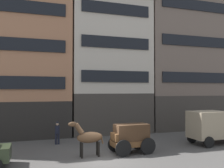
# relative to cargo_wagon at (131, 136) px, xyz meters

# --- Properties ---
(ground_plane) EXTENTS (120.00, 120.00, 0.00)m
(ground_plane) POSITION_rel_cargo_wagon_xyz_m (-1.98, -0.55, -1.15)
(ground_plane) COLOR #4C4947
(building_center_left) EXTENTS (8.49, 6.65, 16.78)m
(building_center_left) POSITION_rel_cargo_wagon_xyz_m (-7.01, 9.47, 7.28)
(building_center_left) COLOR black
(building_center_left) RESTS_ON ground_plane
(building_center_right) EXTENTS (8.53, 6.65, 14.20)m
(building_center_right) POSITION_rel_cargo_wagon_xyz_m (1.14, 9.47, 5.99)
(building_center_right) COLOR #38332D
(building_center_right) RESTS_ON ground_plane
(building_far_right) EXTENTS (10.12, 6.65, 15.84)m
(building_far_right) POSITION_rel_cargo_wagon_xyz_m (10.12, 9.47, 6.81)
(building_far_right) COLOR #38332D
(building_far_right) RESTS_ON ground_plane
(cargo_wagon) EXTENTS (2.97, 1.64, 1.98)m
(cargo_wagon) POSITION_rel_cargo_wagon_xyz_m (0.00, 0.00, 0.00)
(cargo_wagon) COLOR brown
(cargo_wagon) RESTS_ON ground_plane
(draft_horse) EXTENTS (2.35, 0.69, 2.30)m
(draft_horse) POSITION_rel_cargo_wagon_xyz_m (-2.95, -0.00, 0.12)
(draft_horse) COLOR #513823
(draft_horse) RESTS_ON ground_plane
(delivery_truck_near) EXTENTS (4.41, 2.27, 2.62)m
(delivery_truck_near) POSITION_rel_cargo_wagon_xyz_m (7.41, 0.64, 0.28)
(delivery_truck_near) COLOR maroon
(delivery_truck_near) RESTS_ON ground_plane
(pedestrian_officer) EXTENTS (0.37, 0.37, 1.79)m
(pedestrian_officer) POSITION_rel_cargo_wagon_xyz_m (-4.52, 4.32, -0.17)
(pedestrian_officer) COLOR black
(pedestrian_officer) RESTS_ON ground_plane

